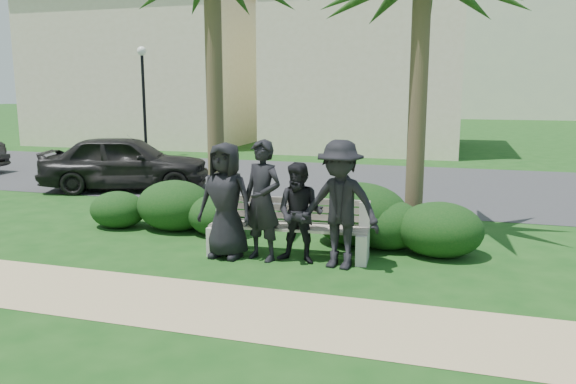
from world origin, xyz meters
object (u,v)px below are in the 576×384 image
object	(u,v)px
man_b	(262,201)
park_bench	(289,232)
car_a	(126,163)
man_c	(300,213)
street_lamp	(143,82)
man_a	(226,201)
man_d	(340,205)

from	to	relation	value
man_b	park_bench	bearing A→B (deg)	59.92
car_a	man_c	bearing A→B (deg)	-147.62
street_lamp	man_b	xyz separation A→B (m)	(9.12, -11.76, -2.00)
man_c	man_a	bearing A→B (deg)	-174.64
man_a	man_c	xyz separation A→B (m)	(1.20, 0.06, -0.14)
man_c	car_a	distance (m)	7.80
street_lamp	man_b	world-z (taller)	street_lamp
man_b	car_a	bearing A→B (deg)	158.10
street_lamp	man_b	size ratio (longest dim) A/B	2.28
car_a	man_d	bearing A→B (deg)	-145.33
park_bench	man_a	distance (m)	1.12
man_b	man_d	xyz separation A→B (m)	(1.23, -0.05, 0.02)
man_d	car_a	size ratio (longest dim) A/B	0.45
park_bench	man_b	size ratio (longest dim) A/B	1.37
street_lamp	car_a	size ratio (longest dim) A/B	1.00
park_bench	car_a	bearing A→B (deg)	138.00
park_bench	man_d	distance (m)	1.11
park_bench	man_b	xyz separation A→B (m)	(-0.34, -0.29, 0.54)
man_b	car_a	world-z (taller)	man_b
man_a	man_d	size ratio (longest dim) A/B	0.96
park_bench	man_a	size ratio (longest dim) A/B	1.41
man_b	car_a	xyz separation A→B (m)	(-5.54, 4.82, -0.21)
street_lamp	man_a	xyz separation A→B (m)	(8.52, -11.80, -2.03)
man_a	man_b	size ratio (longest dim) A/B	0.97
street_lamp	man_c	bearing A→B (deg)	-50.39
man_a	car_a	distance (m)	6.93
man_b	man_c	bearing A→B (deg)	20.64
man_b	car_a	distance (m)	7.34
street_lamp	car_a	distance (m)	8.12
park_bench	man_c	xyz separation A→B (m)	(0.26, -0.28, 0.38)
park_bench	man_d	xyz separation A→B (m)	(0.89, -0.34, 0.56)
man_a	park_bench	bearing A→B (deg)	23.41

